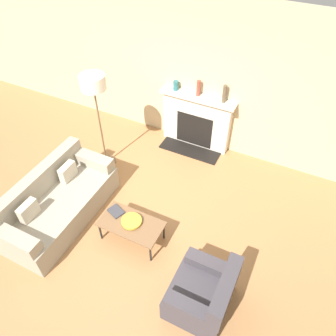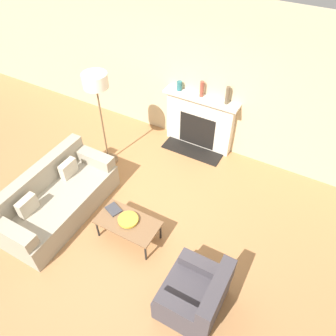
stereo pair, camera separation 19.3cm
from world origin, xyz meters
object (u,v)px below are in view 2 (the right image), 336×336
at_px(coffee_table, 128,223).
at_px(mantel_vase_center_left, 202,89).
at_px(armchair_near, 196,295).
at_px(floor_lamp, 97,90).
at_px(mantel_vase_center_right, 227,95).
at_px(fireplace, 199,122).
at_px(couch, 57,199).
at_px(book, 114,209).
at_px(bowl, 128,220).
at_px(mantel_vase_left, 179,86).

relative_size(coffee_table, mantel_vase_center_left, 3.15).
relative_size(armchair_near, coffee_table, 0.87).
distance_m(floor_lamp, mantel_vase_center_right, 2.27).
bearing_deg(floor_lamp, armchair_near, -33.05).
bearing_deg(floor_lamp, mantel_vase_center_left, 45.32).
distance_m(fireplace, couch, 3.03).
height_order(armchair_near, mantel_vase_center_right, mantel_vase_center_right).
bearing_deg(couch, book, -77.35).
xyz_separation_m(armchair_near, floor_lamp, (-2.74, 1.78, 1.28)).
relative_size(fireplace, bowl, 4.78).
bearing_deg(coffee_table, book, 165.29).
bearing_deg(mantel_vase_center_right, bowl, -99.91).
xyz_separation_m(fireplace, mantel_vase_left, (-0.47, 0.01, 0.67)).
relative_size(mantel_vase_left, mantel_vase_center_left, 0.59).
distance_m(couch, mantel_vase_center_right, 3.42).
height_order(fireplace, bowl, fireplace).
distance_m(book, floor_lamp, 1.98).
relative_size(floor_lamp, mantel_vase_center_left, 6.15).
bearing_deg(fireplace, floor_lamp, -135.21).
xyz_separation_m(coffee_table, mantel_vase_left, (-0.50, 2.62, 0.87)).
height_order(couch, bowl, couch).
bearing_deg(floor_lamp, fireplace, 44.79).
height_order(fireplace, mantel_vase_center_right, mantel_vase_center_right).
distance_m(floor_lamp, mantel_vase_left, 1.62).
distance_m(book, mantel_vase_left, 2.67).
distance_m(bowl, mantel_vase_left, 2.77).
distance_m(floor_lamp, mantel_vase_center_left, 1.89).
distance_m(fireplace, coffee_table, 2.61).
bearing_deg(bowl, coffee_table, -86.54).
height_order(armchair_near, book, armchair_near).
height_order(couch, mantel_vase_center_left, mantel_vase_center_left).
height_order(coffee_table, mantel_vase_center_left, mantel_vase_center_left).
bearing_deg(mantel_vase_center_left, mantel_vase_left, 180.00).
distance_m(mantel_vase_left, mantel_vase_center_right, 0.96).
distance_m(fireplace, mantel_vase_left, 0.82).
xyz_separation_m(mantel_vase_left, mantel_vase_center_left, (0.46, 0.00, 0.06)).
bearing_deg(couch, mantel_vase_center_left, -24.70).
relative_size(bowl, mantel_vase_center_right, 0.93).
bearing_deg(armchair_near, mantel_vase_center_left, -155.39).
bearing_deg(couch, floor_lamp, 1.91).
bearing_deg(book, coffee_table, 6.21).
bearing_deg(mantel_vase_left, coffee_table, -79.11).
height_order(mantel_vase_left, mantel_vase_center_left, mantel_vase_center_left).
height_order(coffee_table, bowl, bowl).
height_order(book, mantel_vase_center_right, mantel_vase_center_right).
height_order(couch, coffee_table, couch).
height_order(coffee_table, mantel_vase_center_right, mantel_vase_center_right).
distance_m(book, mantel_vase_center_right, 2.80).
height_order(coffee_table, book, book).
bearing_deg(mantel_vase_center_left, armchair_near, -65.39).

